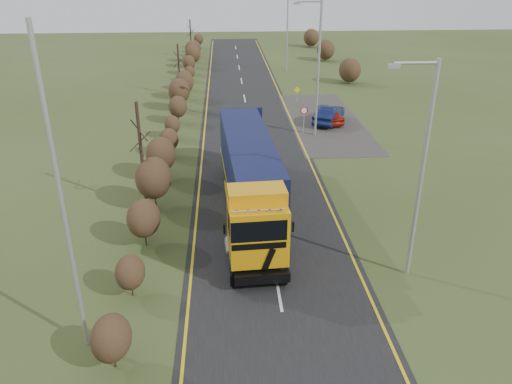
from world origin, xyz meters
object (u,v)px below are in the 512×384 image
Objects in this scene: lorry at (250,175)px; speed_sign at (304,115)px; streetlight_near at (420,165)px; car_red_hatchback at (329,116)px; car_blue_sedan at (329,114)px.

lorry reaches higher than speed_sign.
speed_sign is (5.00, 13.61, -0.79)m from lorry.
streetlight_near is at bearing -85.73° from speed_sign.
car_blue_sedan reaches higher than car_red_hatchback.
speed_sign is at bearing 94.27° from streetlight_near.
lorry is 9.40m from streetlight_near.
speed_sign reaches higher than car_blue_sedan.
lorry is 14.52m from speed_sign.
speed_sign is at bearing 66.38° from lorry.
car_blue_sedan is (0.01, -0.01, 0.14)m from car_red_hatchback.
car_red_hatchback is at bearing 87.28° from streetlight_near.
car_red_hatchback is 0.14m from car_blue_sedan.
car_blue_sedan is 3.76m from speed_sign.
lorry is 4.07× the size of car_red_hatchback.
car_red_hatchback is at bearing -10.96° from car_blue_sedan.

